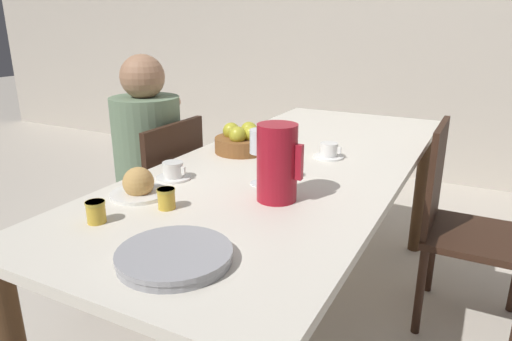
# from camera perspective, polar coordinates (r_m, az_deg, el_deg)

# --- Properties ---
(ground_plane) EXTENTS (20.00, 20.00, 0.00)m
(ground_plane) POSITION_cam_1_polar(r_m,az_deg,el_deg) (2.16, 4.15, -18.74)
(ground_plane) COLOR beige
(wall_back) EXTENTS (10.00, 0.06, 2.60)m
(wall_back) POSITION_cam_1_polar(r_m,az_deg,el_deg) (4.02, 18.95, 17.33)
(wall_back) COLOR beige
(wall_back) RESTS_ON ground_plane
(dining_table) EXTENTS (0.86, 2.13, 0.77)m
(dining_table) POSITION_cam_1_polar(r_m,az_deg,el_deg) (1.83, 4.62, -1.57)
(dining_table) COLOR silver
(dining_table) RESTS_ON ground_plane
(chair_person_side) EXTENTS (0.42, 0.42, 0.89)m
(chair_person_side) POSITION_cam_1_polar(r_m,az_deg,el_deg) (2.12, -12.36, -5.08)
(chair_person_side) COLOR #331E14
(chair_person_side) RESTS_ON ground_plane
(chair_opposite) EXTENTS (0.42, 0.42, 0.89)m
(chair_opposite) POSITION_cam_1_polar(r_m,az_deg,el_deg) (2.16, 24.22, -5.95)
(chair_opposite) COLOR #331E14
(chair_opposite) RESTS_ON ground_plane
(person_seated) EXTENTS (0.39, 0.41, 1.16)m
(person_seated) POSITION_cam_1_polar(r_m,az_deg,el_deg) (2.13, -13.86, 1.08)
(person_seated) COLOR #33333D
(person_seated) RESTS_ON ground_plane
(red_pitcher) EXTENTS (0.15, 0.12, 0.24)m
(red_pitcher) POSITION_cam_1_polar(r_m,az_deg,el_deg) (1.37, 2.64, 1.03)
(red_pitcher) COLOR #A31423
(red_pitcher) RESTS_ON dining_table
(wine_glass_water) EXTENTS (0.07, 0.07, 0.19)m
(wine_glass_water) POSITION_cam_1_polar(r_m,az_deg,el_deg) (1.49, 0.63, 3.32)
(wine_glass_water) COLOR white
(wine_glass_water) RESTS_ON dining_table
(teacup_near_person) EXTENTS (0.12, 0.12, 0.06)m
(teacup_near_person) POSITION_cam_1_polar(r_m,az_deg,el_deg) (1.61, -10.30, -0.15)
(teacup_near_person) COLOR white
(teacup_near_person) RESTS_ON dining_table
(teacup_across) EXTENTS (0.12, 0.12, 0.06)m
(teacup_across) POSITION_cam_1_polar(r_m,az_deg,el_deg) (1.85, 9.09, 2.36)
(teacup_across) COLOR white
(teacup_across) RESTS_ON dining_table
(serving_tray) EXTENTS (0.27, 0.27, 0.03)m
(serving_tray) POSITION_cam_1_polar(r_m,az_deg,el_deg) (1.07, -10.15, -10.50)
(serving_tray) COLOR #9E9EA3
(serving_tray) RESTS_ON dining_table
(bread_plate) EXTENTS (0.18, 0.18, 0.10)m
(bread_plate) POSITION_cam_1_polar(r_m,az_deg,el_deg) (1.47, -14.45, -1.86)
(bread_plate) COLOR white
(bread_plate) RESTS_ON dining_table
(jam_jar_amber) EXTENTS (0.05, 0.05, 0.06)m
(jam_jar_amber) POSITION_cam_1_polar(r_m,az_deg,el_deg) (1.35, -11.15, -3.35)
(jam_jar_amber) COLOR gold
(jam_jar_amber) RESTS_ON dining_table
(jam_jar_red) EXTENTS (0.05, 0.05, 0.06)m
(jam_jar_red) POSITION_cam_1_polar(r_m,az_deg,el_deg) (1.31, -19.39, -4.79)
(jam_jar_red) COLOR gold
(jam_jar_red) RESTS_ON dining_table
(fruit_bowl) EXTENTS (0.22, 0.22, 0.12)m
(fruit_bowl) POSITION_cam_1_polar(r_m,az_deg,el_deg) (1.90, -1.79, 3.73)
(fruit_bowl) COLOR brown
(fruit_bowl) RESTS_ON dining_table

